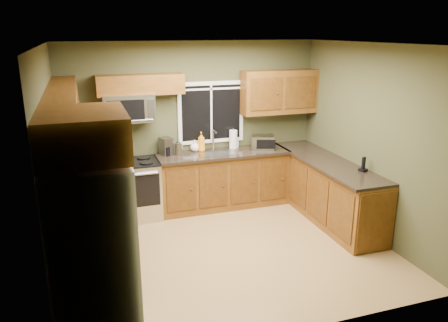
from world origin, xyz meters
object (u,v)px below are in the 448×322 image
refrigerator (94,255)px  soap_bottle_b (235,143)px  cordless_phone (363,167)px  microwave (129,108)px  toaster_oven (263,142)px  soap_bottle_c (195,146)px  soap_bottle_a (201,142)px  paper_towel_roll (233,139)px  range (135,189)px  coffee_maker (166,147)px  kettle (178,148)px

refrigerator → soap_bottle_b: (2.44, 3.00, 0.13)m
cordless_phone → microwave: bearing=150.8°
toaster_oven → soap_bottle_c: bearing=168.6°
soap_bottle_c → soap_bottle_a: bearing=-18.4°
toaster_oven → paper_towel_roll: bearing=156.7°
range → paper_towel_roll: (1.70, 0.20, 0.63)m
refrigerator → range: refrigerator is taller
soap_bottle_a → coffee_maker: bearing=-176.8°
kettle → soap_bottle_c: (0.30, 0.14, -0.02)m
coffee_maker → toaster_oven: bearing=-5.6°
range → paper_towel_roll: 1.82m
toaster_oven → cordless_phone: bearing=-60.6°
kettle → refrigerator: bearing=-116.5°
kettle → soap_bottle_b: kettle is taller
toaster_oven → kettle: kettle is taller
refrigerator → range: 2.89m
coffee_maker → soap_bottle_b: bearing=3.3°
soap_bottle_a → paper_towel_roll: bearing=0.4°
soap_bottle_b → cordless_phone: size_ratio=0.84×
soap_bottle_c → kettle: bearing=-155.5°
microwave → cordless_phone: bearing=-29.2°
refrigerator → kettle: bearing=63.5°
coffee_maker → soap_bottle_c: size_ratio=1.49×
refrigerator → microwave: microwave is taller
toaster_oven → refrigerator: bearing=-135.7°
kettle → soap_bottle_a: soap_bottle_a is taller
cordless_phone → refrigerator: bearing=-161.9°
refrigerator → soap_bottle_c: 3.46m
refrigerator → kettle: refrigerator is taller
microwave → soap_bottle_c: 1.25m
coffee_maker → soap_bottle_b: 1.20m
refrigerator → paper_towel_roll: bearing=51.2°
toaster_oven → coffee_maker: size_ratio=1.57×
range → coffee_maker: 0.83m
toaster_oven → coffee_maker: 1.61m
paper_towel_roll → soap_bottle_c: 0.67m
microwave → paper_towel_roll: 1.82m
microwave → refrigerator: bearing=-103.3°
range → coffee_maker: (0.55, 0.16, 0.60)m
toaster_oven → microwave: bearing=176.5°
kettle → soap_bottle_c: size_ratio=1.29×
refrigerator → soap_bottle_a: (1.83, 2.96, 0.20)m
range → paper_towel_roll: paper_towel_roll is taller
soap_bottle_a → soap_bottle_b: soap_bottle_a is taller
microwave → soap_bottle_b: 1.89m
refrigerator → cordless_phone: size_ratio=8.55×
kettle → soap_bottle_b: bearing=7.7°
soap_bottle_c → toaster_oven: bearing=-11.4°
refrigerator → kettle: size_ratio=7.48×
cordless_phone → coffee_maker: bearing=145.3°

